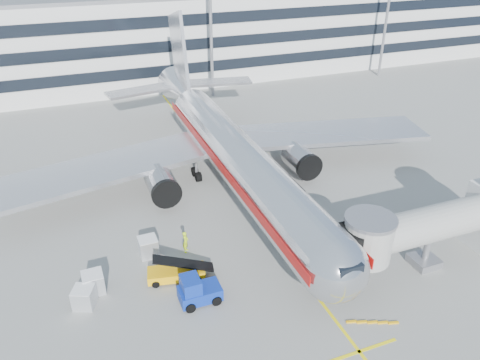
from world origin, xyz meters
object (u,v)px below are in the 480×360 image
object	(u,v)px
baggage_tug	(197,291)
cargo_container_front	(93,283)
cargo_container_left	(84,297)
main_jet	(229,149)
belt_loader	(176,272)
ramp_worker	(186,242)
cargo_container_right	(148,247)

from	to	relation	value
baggage_tug	cargo_container_front	size ratio (longest dim) A/B	1.89
cargo_container_left	main_jet	bearing A→B (deg)	40.11
belt_loader	ramp_worker	bearing A→B (deg)	62.40
cargo_container_front	ramp_worker	xyz separation A→B (m)	(8.17, 2.38, 0.17)
belt_loader	main_jet	bearing A→B (deg)	54.92
baggage_tug	ramp_worker	bearing A→B (deg)	82.29
baggage_tug	cargo_container_right	distance (m)	7.59
belt_loader	cargo_container_left	size ratio (longest dim) A/B	2.49
cargo_container_right	cargo_container_front	bearing A→B (deg)	-147.82
belt_loader	cargo_container_right	distance (m)	4.31
cargo_container_left	cargo_container_right	distance (m)	7.35
cargo_container_left	cargo_container_front	distance (m)	1.61
cargo_container_right	ramp_worker	world-z (taller)	ramp_worker
main_jet	cargo_container_front	world-z (taller)	main_jet
main_jet	cargo_container_right	bearing A→B (deg)	-138.79
baggage_tug	ramp_worker	size ratio (longest dim) A/B	1.56
baggage_tug	cargo_container_left	world-z (taller)	baggage_tug
main_jet	cargo_container_left	bearing A→B (deg)	-139.89
main_jet	belt_loader	distance (m)	17.32
main_jet	cargo_container_left	distance (m)	22.50
belt_loader	cargo_container_left	bearing A→B (deg)	-176.39
cargo_container_front	cargo_container_left	bearing A→B (deg)	-120.97
cargo_container_right	cargo_container_front	distance (m)	5.87
baggage_tug	cargo_container_left	size ratio (longest dim) A/B	1.61
main_jet	cargo_container_right	distance (m)	15.28
main_jet	baggage_tug	bearing A→B (deg)	-117.55
ramp_worker	belt_loader	bearing A→B (deg)	177.90
main_jet	ramp_worker	size ratio (longest dim) A/B	24.64
belt_loader	baggage_tug	xyz separation A→B (m)	(0.85, -3.17, 0.39)
belt_loader	baggage_tug	world-z (taller)	baggage_tug
baggage_tug	cargo_container_left	bearing A→B (deg)	161.53
cargo_container_left	cargo_container_front	size ratio (longest dim) A/B	1.17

